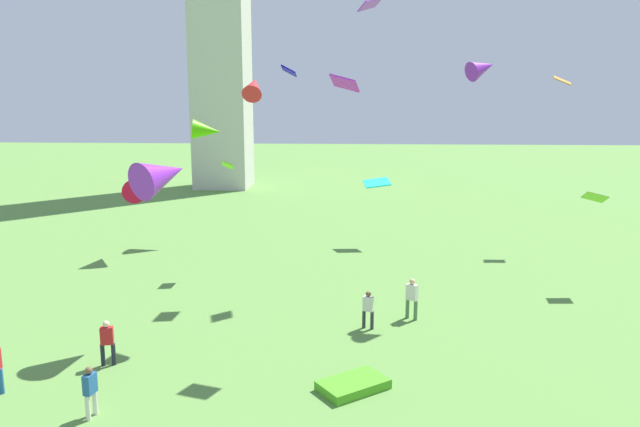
# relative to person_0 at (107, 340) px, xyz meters

# --- Properties ---
(person_0) EXTENTS (0.50, 0.35, 1.65)m
(person_0) POSITION_rel_person_0_xyz_m (0.00, 0.00, 0.00)
(person_0) COLOR #1E2333
(person_0) RESTS_ON ground_plane
(person_1) EXTENTS (0.31, 0.49, 1.59)m
(person_1) POSITION_rel_person_0_xyz_m (0.96, -3.45, -0.04)
(person_1) COLOR silver
(person_1) RESTS_ON ground_plane
(person_2) EXTENTS (0.54, 0.48, 1.79)m
(person_2) POSITION_rel_person_0_xyz_m (11.09, 5.25, 0.08)
(person_2) COLOR #51754C
(person_2) RESTS_ON ground_plane
(person_3) EXTENTS (0.47, 0.36, 1.59)m
(person_3) POSITION_rel_person_0_xyz_m (9.21, 4.04, -0.04)
(person_3) COLOR #2D3338
(person_3) RESTS_ON ground_plane
(kite_flying_0) EXTENTS (0.74, 1.12, 0.57)m
(kite_flying_0) POSITION_rel_person_0_xyz_m (5.36, 10.06, 9.68)
(kite_flying_0) COLOR #1005D6
(kite_flying_1) EXTENTS (1.72, 1.48, 1.22)m
(kite_flying_1) POSITION_rel_person_0_xyz_m (14.21, 8.41, 9.70)
(kite_flying_1) COLOR purple
(kite_flying_2) EXTENTS (1.12, 0.69, 0.66)m
(kite_flying_2) POSITION_rel_person_0_xyz_m (20.31, 10.27, 3.64)
(kite_flying_2) COLOR #70C02B
(kite_flying_3) EXTENTS (1.84, 2.37, 1.61)m
(kite_flying_3) POSITION_rel_person_0_xyz_m (-4.40, 14.97, 2.99)
(kite_flying_3) COLOR red
(kite_flying_4) EXTENTS (2.17, 1.68, 1.49)m
(kite_flying_4) POSITION_rel_person_0_xyz_m (-1.21, 19.57, 6.36)
(kite_flying_4) COLOR #4CC107
(kite_flying_5) EXTENTS (1.26, 0.93, 0.68)m
(kite_flying_5) POSITION_rel_person_0_xyz_m (21.54, 20.06, 9.54)
(kite_flying_5) COLOR #BC721B
(kite_flying_6) EXTENTS (1.13, 1.05, 0.69)m
(kite_flying_6) POSITION_rel_person_0_xyz_m (8.20, 3.12, 8.90)
(kite_flying_6) COLOR #B827D7
(kite_flying_7) EXTENTS (1.81, 1.35, 0.61)m
(kite_flying_7) POSITION_rel_person_0_xyz_m (9.97, 18.84, 3.10)
(kite_flying_7) COLOR #1EDEE6
(kite_flying_8) EXTENTS (0.82, 1.41, 1.31)m
(kite_flying_8) POSITION_rel_person_0_xyz_m (4.42, 5.52, 8.84)
(kite_flying_8) COLOR red
(kite_flying_9) EXTENTS (2.48, 2.73, 1.80)m
(kite_flying_9) POSITION_rel_person_0_xyz_m (1.21, 3.18, 5.46)
(kite_flying_9) COLOR purple
(kite_flying_10) EXTENTS (0.75, 0.86, 0.58)m
(kite_flying_10) POSITION_rel_person_0_xyz_m (1.82, 11.96, 4.91)
(kite_flying_10) COLOR #72DB1A
(kite_flying_11) EXTENTS (1.35, 1.48, 0.83)m
(kite_flying_11) POSITION_rel_person_0_xyz_m (9.27, 11.85, 13.01)
(kite_flying_11) COLOR #9E36E8
(kite_bundle_0) EXTENTS (2.52, 2.35, 0.31)m
(kite_bundle_0) POSITION_rel_person_0_xyz_m (8.65, -1.24, -0.78)
(kite_bundle_0) COLOR #489B21
(kite_bundle_0) RESTS_ON ground_plane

